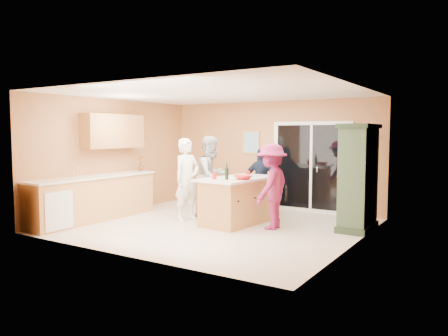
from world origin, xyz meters
The scene contains 22 objects.
floor centered at (0.00, 0.00, 0.00)m, with size 5.50×5.50×0.00m, color silver.
ceiling centered at (0.00, 0.00, 2.60)m, with size 5.50×5.00×0.10m, color silver.
wall_back centered at (0.00, 2.50, 1.30)m, with size 5.50×0.10×2.60m, color tan.
wall_front centered at (0.00, -2.50, 1.30)m, with size 5.50×0.10×2.60m, color tan.
wall_left centered at (-2.75, 0.00, 1.30)m, with size 0.10×5.00×2.60m, color tan.
wall_right centered at (2.75, 0.00, 1.30)m, with size 0.10×5.00×2.60m, color tan.
left_cabinet_run centered at (-2.45, -1.05, 0.46)m, with size 0.65×3.05×1.24m.
upper_cabinets centered at (-2.58, -0.20, 1.88)m, with size 0.35×1.60×0.75m, color tan.
sliding_door centered at (1.05, 2.46, 1.05)m, with size 1.90×0.07×2.10m.
framed_picture centered at (-0.55, 2.48, 1.60)m, with size 0.46×0.04×0.56m.
kitchen_island centered at (0.26, 0.45, 0.44)m, with size 1.13×1.86×0.94m.
green_hutch centered at (2.49, 1.14, 0.98)m, with size 0.58×1.09×2.00m.
woman_white centered at (-0.80, 0.16, 0.86)m, with size 0.63×0.41×1.73m, color white.
woman_grey centered at (-0.66, 0.87, 0.88)m, with size 0.86×0.67×1.77m, color #A8A8AA.
woman_navy centered at (0.13, 1.75, 0.74)m, with size 0.87×0.36×1.49m, color #192237.
woman_magenta centered at (1.06, 0.36, 0.82)m, with size 1.06×0.61×1.64m, color #8D1E4A.
serving_bowl centered at (0.52, 0.21, 0.98)m, with size 0.33×0.33×0.08m, color #B61614.
tulip_vase centered at (-2.45, 0.52, 1.13)m, with size 0.20×0.14×0.38m, color red.
tumbler_near centered at (0.35, 0.71, 1.00)m, with size 0.09×0.09×0.12m, color #B61614.
tumbler_far centered at (0.02, -0.05, 1.00)m, with size 0.09×0.09×0.12m, color #B61614.
wine_bottle centered at (0.27, 0.01, 1.06)m, with size 0.07×0.07×0.31m.
white_plate centered at (0.04, 0.50, 0.94)m, with size 0.25×0.25×0.02m, color white.
Camera 1 is at (4.71, -7.12, 1.84)m, focal length 35.00 mm.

